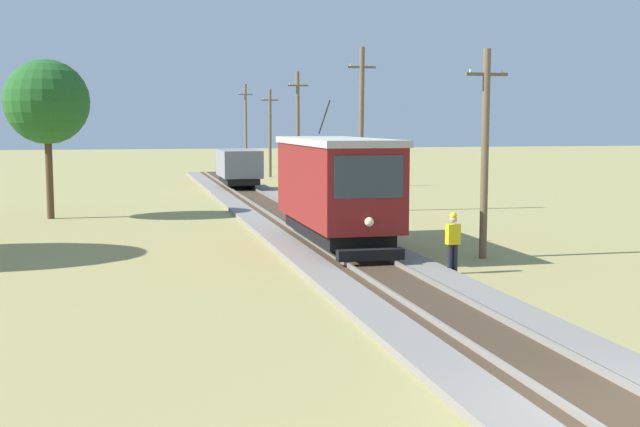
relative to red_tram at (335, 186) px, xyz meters
name	(u,v)px	position (x,y,z in m)	size (l,w,h in m)	color
track_ballast	(628,424)	(0.00, -16.83, -2.10)	(4.20, 120.00, 0.18)	gray
sleeper_bed	(628,418)	(0.00, -16.83, -2.01)	(2.04, 120.00, 0.01)	#423323
rail_left	(582,417)	(-0.72, -16.83, -1.94)	(0.07, 120.00, 0.14)	gray
red_tram	(335,186)	(0.00, 0.00, 0.00)	(2.60, 8.54, 4.79)	maroon
freight_car	(239,167)	(0.00, 25.15, -0.64)	(2.40, 5.20, 2.31)	slate
utility_pole_near_tram	(485,152)	(4.21, -2.71, 1.22)	(1.40, 0.27, 6.64)	brown
utility_pole_mid	(361,128)	(4.21, 11.48, 1.89)	(1.40, 0.49, 7.97)	brown
utility_pole_far	(298,129)	(4.21, 26.75, 1.78)	(1.40, 0.42, 7.75)	brown
utility_pole_distant	(270,132)	(4.21, 37.92, 1.41)	(1.40, 0.41, 7.01)	brown
utility_pole_horizon	(246,125)	(4.21, 51.86, 1.94)	(1.40, 0.39, 8.07)	brown
gravel_pile	(326,182)	(5.24, 23.06, -1.55)	(2.26, 2.26, 1.29)	gray
track_worker	(453,240)	(2.20, -5.04, -1.21)	(0.40, 0.27, 1.78)	black
tree_left_near	(47,102)	(-10.35, 11.87, 3.06)	(3.79, 3.79, 7.17)	#4C3823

